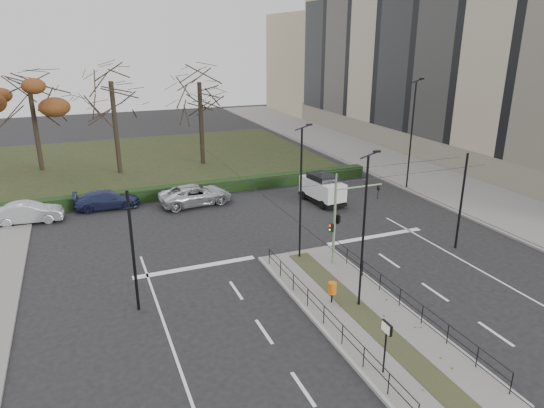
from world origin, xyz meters
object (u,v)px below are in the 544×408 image
at_px(litter_bin, 332,288).
at_px(streetlamp_sidewalk, 412,134).
at_px(bare_tree_center, 199,88).
at_px(parked_car_fourth, 196,195).
at_px(rust_tree, 29,88).
at_px(white_van, 322,188).
at_px(traffic_light, 339,217).
at_px(streetlamp_median_near, 364,231).
at_px(parked_car_second, 29,213).
at_px(parked_car_third, 107,200).
at_px(bare_tree_near, 111,88).
at_px(streetlamp_median_far, 301,192).
at_px(info_panel, 386,334).

bearing_deg(litter_bin, streetlamp_sidewalk, 43.52).
bearing_deg(streetlamp_sidewalk, bare_tree_center, 133.50).
xyz_separation_m(parked_car_fourth, rust_tree, (-11.58, 15.66, 7.12)).
distance_m(parked_car_fourth, white_van, 9.91).
xyz_separation_m(traffic_light, streetlamp_median_near, (-1.31, -4.50, 1.08)).
distance_m(streetlamp_sidewalk, parked_car_second, 30.11).
xyz_separation_m(streetlamp_median_near, parked_car_third, (-10.15, 19.63, -3.29)).
xyz_separation_m(litter_bin, parked_car_second, (-14.32, 17.83, -0.16)).
relative_size(streetlamp_sidewalk, parked_car_fourth, 1.63).
height_order(traffic_light, litter_bin, traffic_light).
relative_size(traffic_light, rust_tree, 0.46).
distance_m(traffic_light, bare_tree_near, 27.42).
bearing_deg(streetlamp_sidewalk, bare_tree_near, 147.22).
height_order(litter_bin, streetlamp_median_far, streetlamp_median_far).
bearing_deg(streetlamp_median_far, parked_car_second, 140.33).
distance_m(white_van, rust_tree, 29.00).
bearing_deg(parked_car_fourth, white_van, -114.47).
xyz_separation_m(parked_car_third, white_van, (15.83, -4.92, 0.51)).
distance_m(traffic_light, parked_car_third, 19.10).
xyz_separation_m(info_panel, rust_tree, (-13.42, 38.31, 6.03)).
bearing_deg(traffic_light, info_panel, -108.83).
distance_m(traffic_light, streetlamp_sidewalk, 16.89).
bearing_deg(parked_car_fourth, bare_tree_near, 16.25).
bearing_deg(info_panel, white_van, 68.83).
bearing_deg(bare_tree_near, white_van, -47.13).
bearing_deg(streetlamp_median_far, parked_car_fourth, 105.41).
bearing_deg(bare_tree_near, rust_tree, 150.60).
distance_m(streetlamp_median_near, parked_car_fourth, 18.63).
bearing_deg(bare_tree_center, info_panel, -93.04).
distance_m(litter_bin, parked_car_third, 20.98).
relative_size(parked_car_second, bare_tree_center, 0.41).
distance_m(streetlamp_median_near, bare_tree_center, 30.41).
bearing_deg(bare_tree_near, bare_tree_center, 3.38).
relative_size(white_van, bare_tree_near, 0.39).
distance_m(streetlamp_sidewalk, white_van, 9.26).
xyz_separation_m(streetlamp_median_near, parked_car_fourth, (-3.65, 17.99, -3.20)).
bearing_deg(litter_bin, bare_tree_near, 103.76).
relative_size(traffic_light, bare_tree_center, 0.44).
relative_size(streetlamp_median_far, parked_car_fourth, 1.39).
height_order(parked_car_second, bare_tree_near, bare_tree_near).
xyz_separation_m(parked_car_fourth, white_van, (9.34, -3.28, 0.42)).
bearing_deg(parked_car_second, white_van, -95.40).
bearing_deg(streetlamp_median_near, litter_bin, 148.83).
bearing_deg(info_panel, streetlamp_median_far, 82.14).
bearing_deg(white_van, info_panel, -111.17).
bearing_deg(info_panel, streetlamp_sidewalk, 51.18).
xyz_separation_m(streetlamp_sidewalk, parked_car_second, (-29.65, 3.26, -4.04)).
distance_m(parked_car_second, bare_tree_center, 20.58).
relative_size(rust_tree, bare_tree_near, 0.91).
height_order(litter_bin, parked_car_second, parked_car_second).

